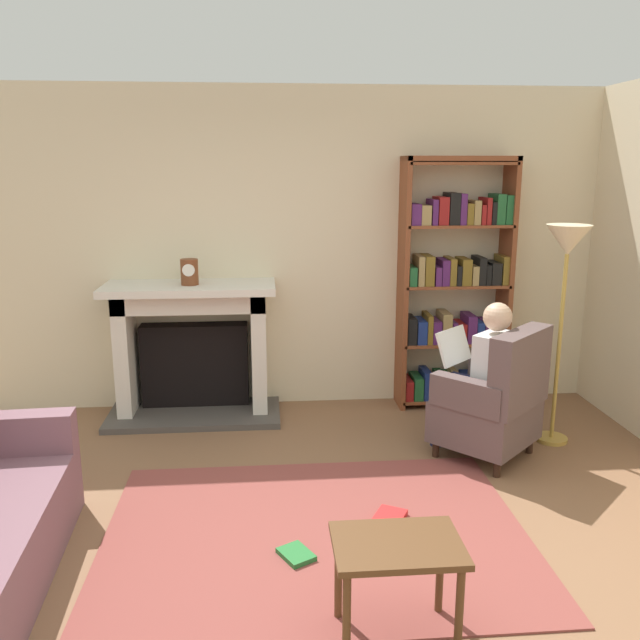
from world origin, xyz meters
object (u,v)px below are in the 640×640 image
(seated_reader, at_px, (481,372))
(side_table, at_px, (397,558))
(floor_lamp, at_px, (567,260))
(mantel_clock, at_px, (189,272))
(fireplace, at_px, (193,345))
(bookshelf, at_px, (455,288))
(armchair_reading, at_px, (495,402))

(seated_reader, distance_m, side_table, 2.13)
(side_table, height_order, floor_lamp, floor_lamp)
(mantel_clock, xyz_separation_m, seated_reader, (2.13, -0.89, -0.61))
(fireplace, distance_m, mantel_clock, 0.64)
(fireplace, xyz_separation_m, bookshelf, (2.22, 0.04, 0.44))
(seated_reader, xyz_separation_m, side_table, (-0.98, -1.88, -0.22))
(armchair_reading, distance_m, side_table, 2.08)
(mantel_clock, distance_m, armchair_reading, 2.54)
(mantel_clock, distance_m, bookshelf, 2.22)
(mantel_clock, relative_size, floor_lamp, 0.13)
(fireplace, xyz_separation_m, armchair_reading, (2.21, -1.08, -0.17))
(seated_reader, relative_size, floor_lamp, 0.69)
(side_table, bearing_deg, floor_lamp, 51.57)
(side_table, xyz_separation_m, floor_lamp, (1.62, 2.04, 0.99))
(fireplace, relative_size, seated_reader, 1.24)
(mantel_clock, bearing_deg, fireplace, 94.65)
(fireplace, height_order, floor_lamp, floor_lamp)
(fireplace, xyz_separation_m, seated_reader, (2.13, -0.99, 0.03))
(mantel_clock, relative_size, armchair_reading, 0.21)
(armchair_reading, bearing_deg, bookshelf, -133.79)
(armchair_reading, distance_m, seated_reader, 0.23)
(armchair_reading, bearing_deg, fireplace, -69.48)
(fireplace, bearing_deg, side_table, -68.07)
(mantel_clock, relative_size, side_table, 0.37)
(fireplace, xyz_separation_m, mantel_clock, (0.01, -0.10, 0.64))
(bookshelf, xyz_separation_m, floor_lamp, (0.56, -0.86, 0.36))
(bookshelf, bearing_deg, floor_lamp, -57.20)
(fireplace, relative_size, side_table, 2.53)
(mantel_clock, bearing_deg, armchair_reading, -23.90)
(mantel_clock, xyz_separation_m, armchair_reading, (2.21, -0.98, -0.80))
(fireplace, distance_m, seated_reader, 2.35)
(mantel_clock, distance_m, seated_reader, 2.38)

